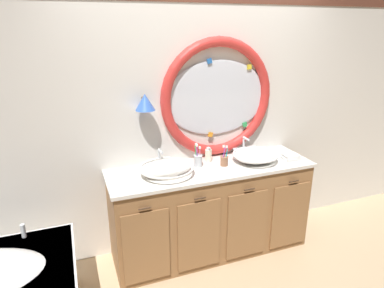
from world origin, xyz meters
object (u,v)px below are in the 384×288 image
toothbrush_holder_left (198,160)px  soap_dispenser (208,155)px  sink_basin_right (255,155)px  sink_basin_left (167,168)px  folded_hand_towel (291,157)px  toothbrush_holder_right (224,160)px

toothbrush_holder_left → soap_dispenser: 0.16m
sink_basin_right → soap_dispenser: soap_dispenser is taller
sink_basin_right → toothbrush_holder_left: size_ratio=1.92×
toothbrush_holder_left → soap_dispenser: toothbrush_holder_left is taller
sink_basin_left → folded_hand_towel: sink_basin_left is taller
sink_basin_right → sink_basin_left: bearing=180.0°
toothbrush_holder_right → soap_dispenser: toothbrush_holder_right is taller
soap_dispenser → sink_basin_left: bearing=-160.5°
sink_basin_left → folded_hand_towel: (1.21, -0.07, -0.04)m
folded_hand_towel → toothbrush_holder_right: bearing=172.4°
soap_dispenser → folded_hand_towel: (0.76, -0.24, -0.04)m
sink_basin_left → toothbrush_holder_left: (0.32, 0.08, -0.00)m
sink_basin_left → toothbrush_holder_left: toothbrush_holder_left is taller
sink_basin_left → toothbrush_holder_right: bearing=1.5°
sink_basin_right → soap_dispenser: bearing=158.3°
sink_basin_left → soap_dispenser: (0.46, 0.16, -0.00)m
sink_basin_left → soap_dispenser: 0.49m
toothbrush_holder_right → folded_hand_towel: (0.66, -0.09, -0.03)m
sink_basin_right → folded_hand_towel: sink_basin_right is taller
soap_dispenser → toothbrush_holder_left: bearing=-149.3°
toothbrush_holder_left → toothbrush_holder_right: 0.24m
folded_hand_towel → sink_basin_left: bearing=176.5°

